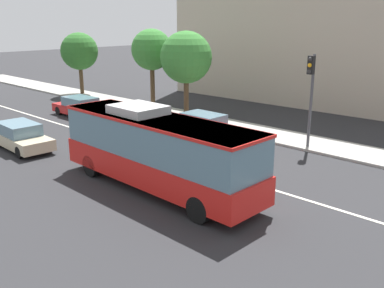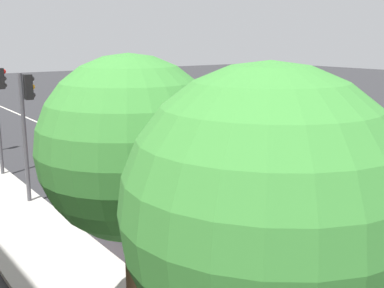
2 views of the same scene
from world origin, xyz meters
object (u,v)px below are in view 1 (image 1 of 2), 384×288
object	(u,v)px
transit_bus	(157,148)
sedan_red_ahead	(79,107)
sedan_red	(201,125)
sedan_beige	(21,136)
traffic_light_near_corner	(311,85)
street_tree_kerbside_left	(79,51)
street_tree_kerbside_centre	(152,50)
street_tree_kerbside_right	(186,58)

from	to	relation	value
transit_bus	sedan_red_ahead	distance (m)	15.92
transit_bus	sedan_red	bearing A→B (deg)	121.04
sedan_beige	traffic_light_near_corner	bearing A→B (deg)	45.34
transit_bus	sedan_beige	bearing A→B (deg)	-171.96
traffic_light_near_corner	sedan_red_ahead	bearing A→B (deg)	-76.26
transit_bus	sedan_beige	xyz separation A→B (m)	(-9.89, -1.25, -1.09)
street_tree_kerbside_left	street_tree_kerbside_centre	bearing A→B (deg)	2.65
sedan_red	sedan_beige	size ratio (longest dim) A/B	0.99
street_tree_kerbside_left	street_tree_kerbside_right	distance (m)	14.23
sedan_red_ahead	traffic_light_near_corner	bearing A→B (deg)	-167.52
street_tree_kerbside_right	street_tree_kerbside_left	bearing A→B (deg)	178.46
sedan_red_ahead	street_tree_kerbside_centre	xyz separation A→B (m)	(1.56, 5.87, 3.89)
sedan_red	street_tree_kerbside_centre	distance (m)	10.46
sedan_red	sedan_beige	world-z (taller)	same
transit_bus	sedan_beige	size ratio (longest dim) A/B	2.20
street_tree_kerbside_centre	transit_bus	bearing A→B (deg)	-40.87
transit_bus	sedan_red_ahead	xyz separation A→B (m)	(-14.85, 5.63, -1.09)
sedan_red_ahead	street_tree_kerbside_left	size ratio (longest dim) A/B	0.78
street_tree_kerbside_centre	street_tree_kerbside_right	distance (m)	4.66
street_tree_kerbside_left	street_tree_kerbside_centre	xyz separation A→B (m)	(9.64, 0.45, 0.56)
sedan_red	traffic_light_near_corner	distance (m)	6.98
sedan_beige	sedan_red_ahead	xyz separation A→B (m)	(-4.96, 6.88, 0.00)
sedan_red_ahead	street_tree_kerbside_right	distance (m)	8.74
sedan_beige	traffic_light_near_corner	world-z (taller)	traffic_light_near_corner
traffic_light_near_corner	sedan_red	bearing A→B (deg)	-71.53
street_tree_kerbside_left	street_tree_kerbside_right	xyz separation A→B (m)	(14.22, -0.38, 0.29)
sedan_red	sedan_beige	xyz separation A→B (m)	(-5.48, -8.83, 0.00)
sedan_red_ahead	traffic_light_near_corner	world-z (taller)	traffic_light_near_corner
sedan_red_ahead	sedan_beige	bearing A→B (deg)	124.83
sedan_beige	sedan_red	bearing A→B (deg)	60.38
transit_bus	street_tree_kerbside_centre	world-z (taller)	street_tree_kerbside_centre
street_tree_kerbside_left	transit_bus	bearing A→B (deg)	-25.73
sedan_red	street_tree_kerbside_right	xyz separation A→B (m)	(-4.30, 3.09, 3.63)
street_tree_kerbside_right	sedan_red_ahead	bearing A→B (deg)	-140.59
sedan_beige	street_tree_kerbside_right	size ratio (longest dim) A/B	0.74
street_tree_kerbside_centre	street_tree_kerbside_left	bearing A→B (deg)	-177.35
sedan_red	street_tree_kerbside_centre	bearing A→B (deg)	-23.18
sedan_beige	sedan_red_ahead	size ratio (longest dim) A/B	1.01
sedan_beige	street_tree_kerbside_left	xyz separation A→B (m)	(-13.04, 12.31, 3.33)
sedan_beige	street_tree_kerbside_centre	xyz separation A→B (m)	(-3.40, 12.75, 3.89)
street_tree_kerbside_centre	sedan_red	bearing A→B (deg)	-23.83
transit_bus	street_tree_kerbside_right	size ratio (longest dim) A/B	1.62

